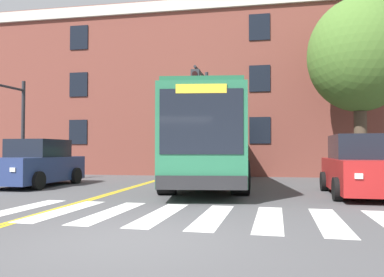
% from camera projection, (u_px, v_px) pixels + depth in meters
% --- Properties ---
extents(ground_plane, '(120.00, 120.00, 0.00)m').
position_uv_depth(ground_plane, '(128.00, 239.00, 5.90)').
color(ground_plane, '#4C4C4F').
extents(crosswalk, '(8.84, 3.45, 0.01)m').
position_uv_depth(crosswalk, '(186.00, 215.00, 8.05)').
color(crosswalk, white).
rests_on(crosswalk, ground).
extents(lane_line_yellow_inner, '(0.12, 36.00, 0.01)m').
position_uv_depth(lane_line_yellow_inner, '(178.00, 173.00, 22.40)').
color(lane_line_yellow_inner, gold).
rests_on(lane_line_yellow_inner, ground).
extents(lane_line_yellow_outer, '(0.12, 36.00, 0.01)m').
position_uv_depth(lane_line_yellow_outer, '(181.00, 173.00, 22.37)').
color(lane_line_yellow_outer, gold).
rests_on(lane_line_yellow_outer, ground).
extents(city_bus, '(3.86, 11.68, 3.39)m').
position_uv_depth(city_bus, '(206.00, 140.00, 15.35)').
color(city_bus, '#28704C').
rests_on(city_bus, ground).
extents(car_navy_near_lane, '(2.20, 4.32, 1.83)m').
position_uv_depth(car_navy_near_lane, '(37.00, 165.00, 14.69)').
color(car_navy_near_lane, navy).
rests_on(car_navy_near_lane, ground).
extents(car_red_far_lane, '(2.17, 4.36, 1.88)m').
position_uv_depth(car_red_far_lane, '(361.00, 168.00, 11.46)').
color(car_red_far_lane, '#AD1E1E').
rests_on(car_red_far_lane, ground).
extents(car_grey_behind_bus, '(2.20, 4.73, 2.30)m').
position_uv_depth(car_grey_behind_bus, '(229.00, 155.00, 25.83)').
color(car_grey_behind_bus, slate).
rests_on(car_grey_behind_bus, ground).
extents(traffic_light_far_corner, '(0.47, 2.66, 4.57)m').
position_uv_depth(traffic_light_far_corner, '(5.00, 112.00, 16.03)').
color(traffic_light_far_corner, '#28282D').
rests_on(traffic_light_far_corner, ground).
extents(traffic_light_overhead, '(0.35, 2.95, 5.05)m').
position_uv_depth(traffic_light_overhead, '(202.00, 104.00, 16.26)').
color(traffic_light_overhead, '#28282D').
rests_on(traffic_light_overhead, ground).
extents(street_tree_curbside_large, '(6.16, 6.17, 8.01)m').
position_uv_depth(street_tree_curbside_large, '(359.00, 56.00, 16.18)').
color(street_tree_curbside_large, '#4C3D2D').
rests_on(street_tree_curbside_large, ground).
extents(building_facade, '(38.63, 10.03, 9.79)m').
position_uv_depth(building_facade, '(183.00, 99.00, 25.52)').
color(building_facade, brown).
rests_on(building_facade, ground).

